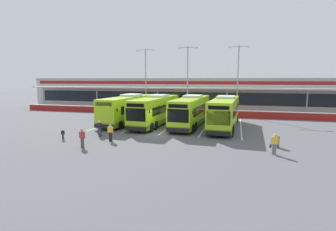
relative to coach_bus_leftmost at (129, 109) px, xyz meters
name	(u,v)px	position (x,y,z in m)	size (l,w,h in m)	color
ground_plane	(159,134)	(6.09, -5.98, -1.79)	(200.00, 200.00, 0.00)	#56565B
terminal_building	(197,93)	(6.09, 20.93, 1.23)	(70.00, 13.00, 6.00)	silver
red_barrier_wall	(186,112)	(6.09, 8.52, -1.23)	(60.00, 0.40, 1.10)	maroon
coach_bus_leftmost	(129,109)	(0.00, 0.00, 0.00)	(3.46, 12.27, 3.78)	#9ED11E
coach_bus_left_centre	(156,111)	(3.93, -0.41, 0.00)	(3.46, 12.27, 3.78)	#9ED11E
coach_bus_centre	(191,111)	(8.44, -0.02, 0.00)	(3.46, 12.27, 3.78)	#9ED11E
coach_bus_right_centre	(225,113)	(12.55, -0.48, 0.00)	(3.46, 12.27, 3.78)	#9ED11E
bay_stripe_far_west	(113,122)	(-2.31, 0.02, -1.78)	(0.14, 13.00, 0.01)	silver
bay_stripe_west	(142,123)	(1.89, 0.02, -1.78)	(0.14, 13.00, 0.01)	silver
bay_stripe_mid_west	(173,125)	(6.09, 0.02, -1.78)	(0.14, 13.00, 0.01)	silver
bay_stripe_centre	(206,126)	(10.29, 0.02, -1.78)	(0.14, 13.00, 0.01)	silver
bay_stripe_mid_east	(241,128)	(14.49, 0.02, -1.78)	(0.14, 13.00, 0.01)	silver
pedestrian_with_handbag	(274,144)	(16.78, -10.75, -0.93)	(0.64, 0.44, 1.62)	slate
pedestrian_in_dark_coat	(82,137)	(1.29, -12.75, -0.91)	(0.53, 0.31, 1.62)	#4C4238
pedestrian_child	(63,134)	(-2.24, -10.62, -1.24)	(0.29, 0.26, 1.00)	#33333D
pedestrian_near_bin	(100,128)	(0.52, -8.52, -0.91)	(0.54, 0.30, 1.62)	#33333D
pedestrian_approaching_bus	(110,132)	(2.57, -10.15, -0.91)	(0.53, 0.32, 1.62)	black
lamp_post_west	(146,76)	(-1.68, 11.51, 4.50)	(3.24, 0.28, 11.00)	#9E9EA3
lamp_post_centre	(188,76)	(6.05, 10.12, 4.50)	(3.24, 0.28, 11.00)	#9E9EA3
lamp_post_east	(238,76)	(13.95, 11.20, 4.50)	(3.24, 0.28, 11.00)	#9E9EA3
litter_bin	(276,142)	(17.24, -8.42, -1.32)	(0.54, 0.54, 0.93)	#2D5133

